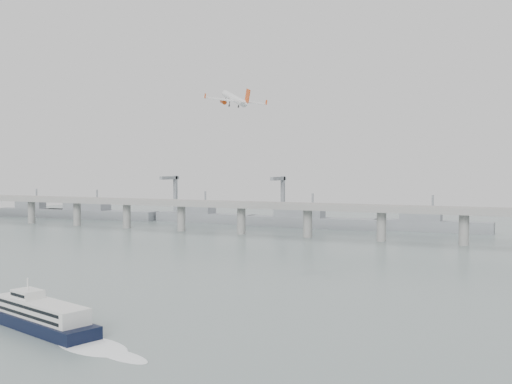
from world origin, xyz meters
The scene contains 5 objects.
ground centered at (0.00, 0.00, 0.00)m, with size 900.00×900.00×0.00m, color slate.
bridge centered at (-1.15, 200.00, 17.65)m, with size 800.00×22.00×23.90m.
distant_fleet centered at (-155.36, 265.08, 6.22)m, with size 453.00×60.90×40.00m.
ferry centered at (-18.21, -50.73, 3.78)m, with size 72.47×27.65×13.95m.
airliner centered at (-36.63, 106.28, 83.18)m, with size 32.01×30.65×14.41m.
Camera 1 is at (109.91, -177.72, 45.66)m, focal length 42.00 mm.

